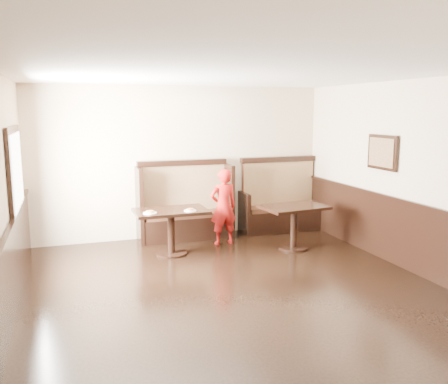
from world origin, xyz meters
name	(u,v)px	position (x,y,z in m)	size (l,w,h in m)	color
ground	(251,305)	(0.00, 0.00, 0.00)	(7.00, 7.00, 0.00)	black
room_shell	(220,249)	(-0.30, 0.28, 0.67)	(7.00, 7.00, 7.00)	#C7AE90
booth_main	(185,210)	(0.00, 3.30, 0.53)	(1.75, 0.72, 1.45)	black
booth_neighbor	(280,206)	(1.95, 3.29, 0.48)	(1.65, 0.72, 1.45)	black
table_main	(171,220)	(-0.46, 2.37, 0.58)	(1.19, 0.75, 0.75)	black
table_neighbor	(294,217)	(1.60, 2.02, 0.56)	(1.16, 0.83, 0.75)	black
child	(223,207)	(0.55, 2.68, 0.67)	(0.49, 0.32, 1.35)	#A41411
pizza_plate_left	(150,212)	(-0.83, 2.21, 0.77)	(0.22, 0.22, 0.04)	white
pizza_plate_right	(190,210)	(-0.19, 2.18, 0.77)	(0.20, 0.20, 0.04)	white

